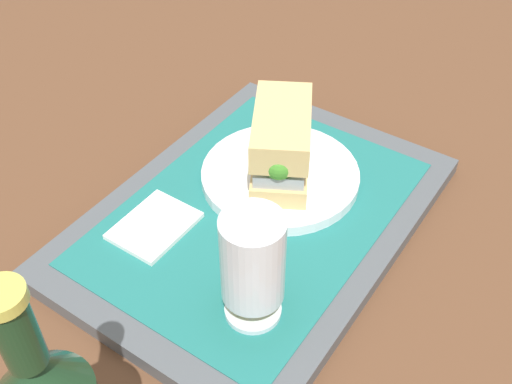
% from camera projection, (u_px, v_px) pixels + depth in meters
% --- Properties ---
extents(ground_plane, '(3.00, 3.00, 0.00)m').
position_uv_depth(ground_plane, '(256.00, 223.00, 0.72)').
color(ground_plane, brown).
extents(tray, '(0.44, 0.32, 0.02)m').
position_uv_depth(tray, '(256.00, 217.00, 0.72)').
color(tray, '#4C5156').
rests_on(tray, ground_plane).
extents(placemat, '(0.38, 0.27, 0.00)m').
position_uv_depth(placemat, '(256.00, 211.00, 0.71)').
color(placemat, '#1E6B66').
rests_on(placemat, tray).
extents(plate, '(0.19, 0.19, 0.01)m').
position_uv_depth(plate, '(280.00, 175.00, 0.74)').
color(plate, white).
rests_on(plate, placemat).
extents(sandwich, '(0.14, 0.12, 0.08)m').
position_uv_depth(sandwich, '(281.00, 144.00, 0.71)').
color(sandwich, tan).
rests_on(sandwich, plate).
extents(beer_glass, '(0.06, 0.06, 0.12)m').
position_uv_depth(beer_glass, '(253.00, 263.00, 0.56)').
color(beer_glass, silver).
rests_on(beer_glass, placemat).
extents(napkin_folded, '(0.09, 0.07, 0.01)m').
position_uv_depth(napkin_folded, '(155.00, 226.00, 0.69)').
color(napkin_folded, white).
rests_on(napkin_folded, placemat).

